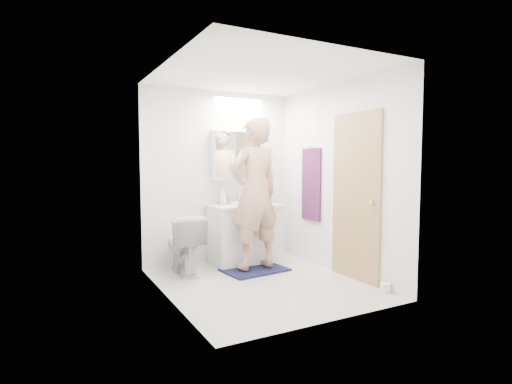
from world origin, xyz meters
TOP-DOWN VIEW (x-y plane):
  - floor at (0.00, 0.00)m, footprint 2.50×2.50m
  - ceiling at (0.00, 0.00)m, footprint 2.50×2.50m
  - wall_back at (0.00, 1.25)m, footprint 2.50×0.00m
  - wall_front at (0.00, -1.25)m, footprint 2.50×0.00m
  - wall_left at (-1.10, 0.00)m, footprint 0.00×2.50m
  - wall_right at (1.10, 0.00)m, footprint 0.00×2.50m
  - vanity_cabinet at (0.24, 0.96)m, footprint 0.90×0.55m
  - countertop at (0.24, 0.96)m, footprint 0.95×0.58m
  - sink_basin at (0.24, 0.99)m, footprint 0.36×0.36m
  - faucet at (0.24, 1.19)m, footprint 0.02×0.02m
  - medicine_cabinet at (0.30, 1.18)m, footprint 0.88×0.14m
  - mirror_panel at (0.30, 1.10)m, footprint 0.84×0.01m
  - toilet at (-0.66, 0.85)m, footprint 0.47×0.77m
  - bath_rug at (0.18, 0.53)m, footprint 0.85×0.63m
  - person at (0.18, 0.53)m, footprint 0.75×0.54m
  - door at (1.08, -0.35)m, footprint 0.04×0.80m
  - door_knob at (1.04, -0.65)m, footprint 0.06×0.06m
  - towel at (1.08, 0.55)m, footprint 0.02×0.42m
  - towel_hook at (1.07, 0.55)m, footprint 0.07×0.02m
  - soap_bottle_a at (-0.01, 1.11)m, footprint 0.11×0.11m
  - soap_bottle_b at (0.05, 1.15)m, footprint 0.10×0.10m
  - toothbrush_cup at (0.49, 1.12)m, footprint 0.13×0.13m
  - toilet_paper_roll at (1.02, -0.90)m, footprint 0.11×0.11m

SIDE VIEW (x-z plane):
  - floor at x=0.00m, z-range 0.00..0.00m
  - bath_rug at x=0.18m, z-range 0.00..0.02m
  - toilet_paper_roll at x=1.02m, z-range 0.00..0.10m
  - toilet at x=-0.66m, z-range 0.00..0.76m
  - vanity_cabinet at x=0.24m, z-range 0.00..0.78m
  - countertop at x=0.24m, z-range 0.78..0.82m
  - sink_basin at x=0.24m, z-range 0.82..0.85m
  - toothbrush_cup at x=0.49m, z-range 0.82..0.92m
  - faucet at x=0.24m, z-range 0.82..0.98m
  - soap_bottle_b at x=0.05m, z-range 0.82..0.99m
  - soap_bottle_a at x=-0.01m, z-range 0.82..1.06m
  - door_knob at x=1.04m, z-range 0.92..0.98m
  - door at x=1.08m, z-range 0.00..2.00m
  - person at x=0.18m, z-range 0.05..1.98m
  - towel at x=1.08m, z-range 0.60..1.60m
  - wall_back at x=0.00m, z-range -0.05..2.45m
  - wall_front at x=0.00m, z-range -0.05..2.45m
  - wall_left at x=-1.10m, z-range -0.05..2.45m
  - wall_right at x=1.10m, z-range -0.05..2.45m
  - medicine_cabinet at x=0.30m, z-range 1.15..1.85m
  - mirror_panel at x=0.30m, z-range 1.17..1.83m
  - towel_hook at x=1.07m, z-range 1.61..1.63m
  - ceiling at x=0.00m, z-range 2.40..2.40m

